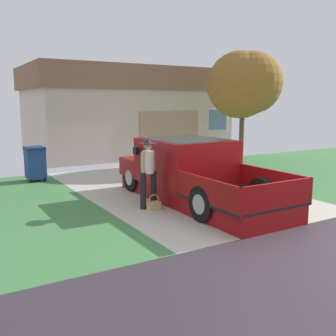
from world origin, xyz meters
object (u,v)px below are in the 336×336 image
Objects in this scene: person_with_hat at (148,169)px; front_yard_tree at (245,84)px; pickup_truck at (189,172)px; handbag at (154,205)px; wheeled_trash_bin at (35,163)px; house_with_garage at (127,111)px.

front_yard_tree is at bearing 19.06° from person_with_hat.
handbag is (-1.34, -0.48, -0.62)m from pickup_truck.
front_yard_tree is at bearing -4.76° from wheeled_trash_bin.
person_with_hat is (-1.36, -0.25, 0.24)m from pickup_truck.
wheeled_trash_bin is at bearing 122.51° from pickup_truck.
handbag is 5.43m from wheeled_trash_bin.
handbag is at bearing -146.70° from front_yard_tree.
pickup_truck is 1.40m from person_with_hat.
front_yard_tree is 4.14× the size of wheeled_trash_bin.
front_yard_tree is at bearing 36.04° from pickup_truck.
handbag is at bearing -72.20° from wheeled_trash_bin.
front_yard_tree is (6.80, 4.22, 2.36)m from person_with_hat.
person_with_hat is at bearing -148.17° from front_yard_tree.
person_with_hat is at bearing 95.80° from handbag.
handbag is at bearing -160.47° from pickup_truck.
pickup_truck is 3.22× the size of person_with_hat.
pickup_truck is at bearing -105.44° from house_with_garage.
house_with_garage is at bearing 68.42° from handbag.
person_with_hat is 0.89m from handbag.
pickup_truck is at bearing -57.37° from wheeled_trash_bin.
front_yard_tree reaches higher than wheeled_trash_bin.
wheeled_trash_bin is (-8.43, 0.70, -2.72)m from front_yard_tree.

